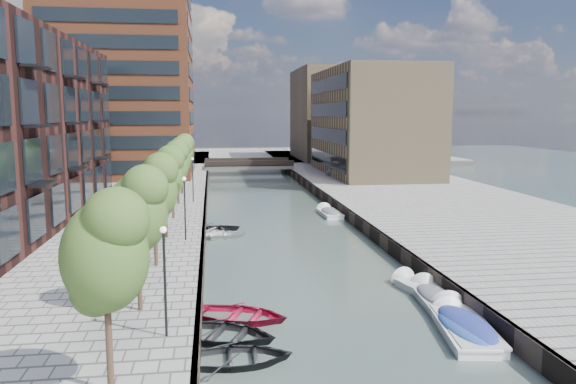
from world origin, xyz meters
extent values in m
plane|color=#38473F|center=(0.00, 40.00, 0.00)|extent=(300.00, 300.00, 0.00)
cube|color=gray|center=(16.00, 40.00, 0.50)|extent=(20.00, 140.00, 1.00)
cube|color=#332823|center=(-6.10, 40.00, 0.50)|extent=(0.25, 140.00, 1.00)
cube|color=#332823|center=(6.10, 40.00, 0.50)|extent=(0.25, 140.00, 1.00)
cube|color=gray|center=(0.00, 100.00, 0.50)|extent=(80.00, 40.00, 1.00)
cube|color=black|center=(-20.00, 30.00, 8.00)|extent=(8.00, 38.00, 14.00)
cube|color=brown|center=(-17.00, 65.00, 16.00)|extent=(18.00, 18.00, 30.00)
cube|color=#8E7857|center=(16.00, 62.00, 8.00)|extent=(12.00, 25.00, 14.00)
cube|color=#8E7857|center=(16.00, 88.00, 9.00)|extent=(12.00, 20.00, 16.00)
cube|color=gray|center=(0.00, 72.00, 1.30)|extent=(13.00, 6.00, 0.60)
cube|color=#332823|center=(0.00, 69.20, 1.90)|extent=(13.00, 0.40, 0.80)
cube|color=#332823|center=(0.00, 74.80, 1.90)|extent=(13.00, 0.40, 0.80)
cylinder|color=#382619|center=(-8.50, 4.00, 2.60)|extent=(0.20, 0.20, 3.20)
ellipsoid|color=#34541F|center=(-8.50, 4.00, 5.33)|extent=(2.50, 2.50, 3.25)
cylinder|color=#382619|center=(-8.50, 11.00, 2.60)|extent=(0.20, 0.20, 3.20)
ellipsoid|color=#34541F|center=(-8.50, 11.00, 5.33)|extent=(2.50, 2.50, 3.25)
cylinder|color=#382619|center=(-8.50, 18.00, 2.60)|extent=(0.20, 0.20, 3.20)
ellipsoid|color=#34541F|center=(-8.50, 18.00, 5.33)|extent=(2.50, 2.50, 3.25)
cylinder|color=#382619|center=(-8.50, 25.00, 2.60)|extent=(0.20, 0.20, 3.20)
ellipsoid|color=#34541F|center=(-8.50, 25.00, 5.33)|extent=(2.50, 2.50, 3.25)
cylinder|color=#382619|center=(-8.50, 32.00, 2.60)|extent=(0.20, 0.20, 3.20)
ellipsoid|color=#34541F|center=(-8.50, 32.00, 5.33)|extent=(2.50, 2.50, 3.25)
cylinder|color=#382619|center=(-8.50, 39.00, 2.60)|extent=(0.20, 0.20, 3.20)
ellipsoid|color=#34541F|center=(-8.50, 39.00, 5.33)|extent=(2.50, 2.50, 3.25)
cylinder|color=#382619|center=(-8.50, 46.00, 2.60)|extent=(0.20, 0.20, 3.20)
ellipsoid|color=#34541F|center=(-8.50, 46.00, 5.33)|extent=(2.50, 2.50, 3.25)
cylinder|color=black|center=(-7.20, 8.00, 3.00)|extent=(0.10, 0.10, 4.00)
sphere|color=#FFF2CC|center=(-7.20, 8.00, 5.00)|extent=(0.24, 0.24, 0.24)
cylinder|color=black|center=(-7.20, 24.00, 3.00)|extent=(0.10, 0.10, 4.00)
sphere|color=#FFF2CC|center=(-7.20, 24.00, 5.00)|extent=(0.24, 0.24, 0.24)
cylinder|color=black|center=(-7.20, 40.00, 3.00)|extent=(0.10, 0.10, 4.00)
sphere|color=#FFF2CC|center=(-7.20, 40.00, 5.00)|extent=(0.24, 0.24, 0.24)
imported|color=black|center=(-4.65, 7.54, 0.00)|extent=(4.22, 3.03, 0.87)
imported|color=black|center=(-5.19, 9.79, 0.00)|extent=(5.62, 4.92, 0.97)
imported|color=maroon|center=(-4.33, 11.90, 0.00)|extent=(5.25, 4.57, 0.91)
imported|color=white|center=(-5.31, 28.85, 0.00)|extent=(4.80, 3.57, 0.95)
imported|color=black|center=(-5.40, 30.98, 0.00)|extent=(4.86, 3.89, 0.90)
cube|color=white|center=(4.69, 8.64, 0.05)|extent=(2.30, 4.58, 0.62)
cube|color=white|center=(4.69, 8.64, 0.38)|extent=(2.39, 4.69, 0.10)
cone|color=white|center=(5.05, 10.80, 0.10)|extent=(1.74, 1.11, 1.62)
ellipsoid|color=#214598|center=(4.69, 8.64, 0.43)|extent=(2.15, 4.19, 0.53)
cube|color=#BBBCBA|center=(5.20, 12.57, 0.05)|extent=(1.99, 4.39, 0.60)
cube|color=#BBBCBA|center=(5.20, 12.57, 0.37)|extent=(2.07, 4.49, 0.09)
cone|color=#BBBCBA|center=(5.41, 14.69, 0.09)|extent=(1.65, 0.98, 1.57)
ellipsoid|color=#595A61|center=(5.20, 12.57, 0.42)|extent=(1.86, 4.01, 0.52)
cube|color=silver|center=(5.40, 13.89, 0.05)|extent=(2.53, 4.48, 0.60)
cube|color=silver|center=(5.40, 13.89, 0.37)|extent=(2.62, 4.59, 0.09)
cone|color=silver|center=(4.90, 15.94, 0.09)|extent=(1.72, 1.18, 1.56)
cube|color=silver|center=(4.95, 8.91, 0.05)|extent=(2.45, 5.04, 0.68)
cube|color=silver|center=(4.95, 8.91, 0.42)|extent=(2.54, 5.15, 0.11)
cone|color=silver|center=(5.29, 11.30, 0.11)|extent=(1.90, 1.19, 1.79)
ellipsoid|color=navy|center=(4.95, 8.91, 0.47)|extent=(2.28, 4.61, 0.59)
cube|color=white|center=(5.03, 36.49, 0.04)|extent=(1.67, 4.19, 0.58)
cube|color=white|center=(5.03, 36.49, 0.36)|extent=(1.75, 4.28, 0.09)
cone|color=white|center=(4.95, 38.56, 0.09)|extent=(1.56, 0.86, 1.53)
ellipsoid|color=#525659|center=(5.03, 36.49, 0.40)|extent=(1.57, 3.83, 0.50)
imported|color=#AAACAF|center=(10.59, 58.64, 1.59)|extent=(2.61, 3.75, 1.18)
camera|label=1|loc=(-5.42, -12.17, 9.15)|focal=35.00mm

